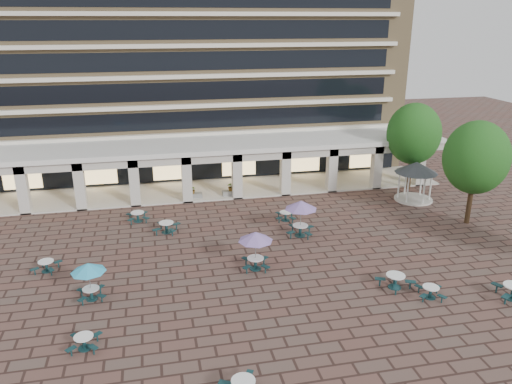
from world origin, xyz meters
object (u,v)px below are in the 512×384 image
picnic_table_0 (84,341)px  planter_left (193,194)px  planter_right (231,190)px  gazebo (416,172)px  picnic_table_2 (395,280)px

picnic_table_0 → planter_left: size_ratio=1.06×
planter_right → picnic_table_0: bearing=-117.6°
picnic_table_0 → planter_right: planter_right is taller
planter_right → gazebo: bearing=-15.5°
planter_left → gazebo: bearing=-12.8°
picnic_table_2 → gazebo: size_ratio=0.62×
gazebo → picnic_table_0: bearing=-148.7°
gazebo → planter_right: bearing=164.5°
planter_left → picnic_table_0: bearing=-109.5°
planter_right → picnic_table_2: bearing=-69.0°
picnic_table_0 → gazebo: bearing=35.8°
picnic_table_2 → planter_left: planter_left is taller
picnic_table_0 → planter_left: bearing=75.0°
gazebo → planter_right: gazebo is taller
picnic_table_2 → gazebo: (8.31, 13.08, 2.00)m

